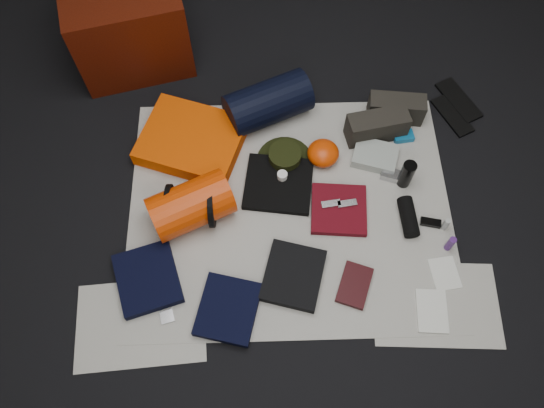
{
  "coord_description": "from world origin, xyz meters",
  "views": [
    {
      "loc": [
        -0.12,
        -1.15,
        2.39
      ],
      "look_at": [
        -0.09,
        -0.01,
        0.1
      ],
      "focal_mm": 35.0,
      "sensor_mm": 36.0,
      "label": 1
    }
  ],
  "objects_px": {
    "red_cabinet": "(128,23)",
    "stuff_sack": "(191,205)",
    "navy_duffel": "(268,103)",
    "compact_camera": "(391,175)",
    "water_bottle": "(407,174)",
    "sleeping_pad": "(192,140)",
    "paperback_book": "(354,285)"
  },
  "relations": [
    {
      "from": "red_cabinet",
      "to": "sleeping_pad",
      "type": "height_order",
      "value": "red_cabinet"
    },
    {
      "from": "stuff_sack",
      "to": "paperback_book",
      "type": "relative_size",
      "value": 1.89
    },
    {
      "from": "navy_duffel",
      "to": "compact_camera",
      "type": "bearing_deg",
      "value": -56.68
    },
    {
      "from": "compact_camera",
      "to": "navy_duffel",
      "type": "bearing_deg",
      "value": 165.96
    },
    {
      "from": "navy_duffel",
      "to": "water_bottle",
      "type": "xyz_separation_m",
      "value": [
        0.68,
        -0.44,
        -0.03
      ]
    },
    {
      "from": "stuff_sack",
      "to": "water_bottle",
      "type": "relative_size",
      "value": 2.25
    },
    {
      "from": "compact_camera",
      "to": "water_bottle",
      "type": "bearing_deg",
      "value": -10.5
    },
    {
      "from": "compact_camera",
      "to": "stuff_sack",
      "type": "bearing_deg",
      "value": -150.33
    },
    {
      "from": "red_cabinet",
      "to": "paperback_book",
      "type": "xyz_separation_m",
      "value": [
        1.13,
        -1.44,
        -0.23
      ]
    },
    {
      "from": "stuff_sack",
      "to": "navy_duffel",
      "type": "xyz_separation_m",
      "value": [
        0.38,
        0.59,
        0.0
      ]
    },
    {
      "from": "red_cabinet",
      "to": "stuff_sack",
      "type": "relative_size",
      "value": 1.54
    },
    {
      "from": "sleeping_pad",
      "to": "compact_camera",
      "type": "relative_size",
      "value": 4.93
    },
    {
      "from": "navy_duffel",
      "to": "water_bottle",
      "type": "distance_m",
      "value": 0.81
    },
    {
      "from": "red_cabinet",
      "to": "stuff_sack",
      "type": "distance_m",
      "value": 1.12
    },
    {
      "from": "stuff_sack",
      "to": "compact_camera",
      "type": "distance_m",
      "value": 1.03
    },
    {
      "from": "red_cabinet",
      "to": "stuff_sack",
      "type": "xyz_separation_m",
      "value": [
        0.37,
        -1.05,
        -0.13
      ]
    },
    {
      "from": "sleeping_pad",
      "to": "water_bottle",
      "type": "relative_size",
      "value": 2.94
    },
    {
      "from": "sleeping_pad",
      "to": "navy_duffel",
      "type": "xyz_separation_m",
      "value": [
        0.4,
        0.18,
        0.07
      ]
    },
    {
      "from": "water_bottle",
      "to": "paperback_book",
      "type": "bearing_deg",
      "value": -119.16
    },
    {
      "from": "red_cabinet",
      "to": "water_bottle",
      "type": "distance_m",
      "value": 1.69
    },
    {
      "from": "water_bottle",
      "to": "compact_camera",
      "type": "bearing_deg",
      "value": 150.63
    },
    {
      "from": "navy_duffel",
      "to": "compact_camera",
      "type": "xyz_separation_m",
      "value": [
        0.62,
        -0.4,
        -0.1
      ]
    },
    {
      "from": "sleeping_pad",
      "to": "navy_duffel",
      "type": "distance_m",
      "value": 0.45
    },
    {
      "from": "stuff_sack",
      "to": "navy_duffel",
      "type": "height_order",
      "value": "navy_duffel"
    },
    {
      "from": "sleeping_pad",
      "to": "paperback_book",
      "type": "relative_size",
      "value": 2.47
    },
    {
      "from": "navy_duffel",
      "to": "sleeping_pad",
      "type": "bearing_deg",
      "value": -179.92
    },
    {
      "from": "stuff_sack",
      "to": "water_bottle",
      "type": "bearing_deg",
      "value": 8.45
    },
    {
      "from": "red_cabinet",
      "to": "paperback_book",
      "type": "bearing_deg",
      "value": -65.84
    },
    {
      "from": "stuff_sack",
      "to": "compact_camera",
      "type": "relative_size",
      "value": 3.77
    },
    {
      "from": "stuff_sack",
      "to": "red_cabinet",
      "type": "bearing_deg",
      "value": 109.16
    },
    {
      "from": "compact_camera",
      "to": "red_cabinet",
      "type": "bearing_deg",
      "value": 166.72
    },
    {
      "from": "water_bottle",
      "to": "compact_camera",
      "type": "distance_m",
      "value": 0.09
    }
  ]
}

